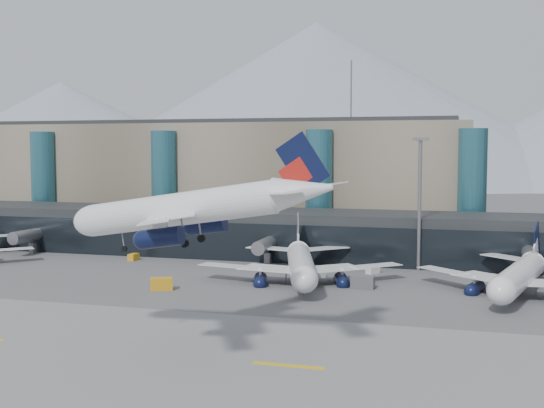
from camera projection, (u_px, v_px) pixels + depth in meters
The scene contains 16 objects.
ground at pixel (174, 320), 93.32m from camera, with size 900.00×900.00×0.00m, color #515154.
runway_strip at pixel (121, 351), 78.92m from camera, with size 400.00×40.00×0.04m, color slate.
runway_markings at pixel (121, 351), 78.91m from camera, with size 128.00×1.00×0.02m.
concourse at pixel (281, 234), 148.37m from camera, with size 170.00×27.00×10.00m.
terminal_main at pixel (223, 178), 185.19m from camera, with size 130.00×30.00×31.00m.
teal_towers at pixel (239, 187), 167.27m from camera, with size 116.40×19.40×46.00m.
mountain_ridge at pixel (428, 115), 450.35m from camera, with size 910.00×400.00×110.00m.
lightmast_mid at pixel (420, 196), 130.26m from camera, with size 3.00×1.20×25.60m.
hero_jet at pixel (207, 198), 76.75m from camera, with size 32.57×33.49×10.79m.
jet_parked_mid at pixel (300, 254), 121.43m from camera, with size 36.79×38.25×12.28m.
jet_parked_right at pixel (523, 266), 110.66m from camera, with size 35.70×37.00×11.88m.
veh_b at pixel (133, 257), 143.53m from camera, with size 2.44×1.50×1.41m, color orange.
veh_c at pixel (363, 282), 114.42m from camera, with size 3.89×2.05×2.16m, color #505156.
veh_d at pixel (373, 269), 128.37m from camera, with size 2.65×1.42×1.52m, color silver.
veh_g at pixel (319, 273), 124.96m from camera, with size 2.27×1.33×1.33m, color silver.
veh_h at pixel (162, 284), 113.22m from camera, with size 3.68×1.93×2.03m, color orange.
Camera 1 is at (37.53, -84.79, 23.38)m, focal length 45.00 mm.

